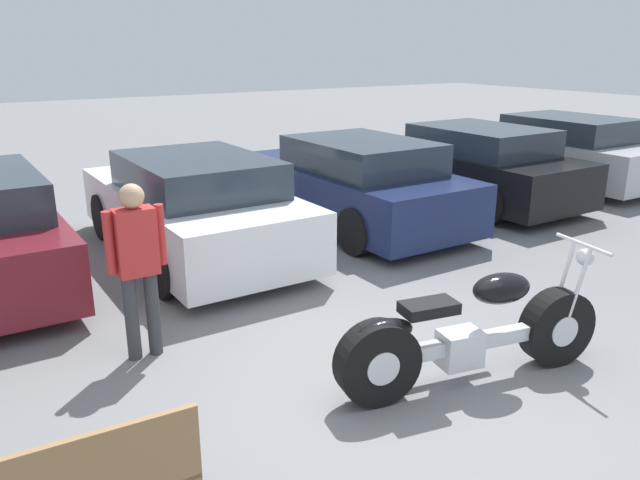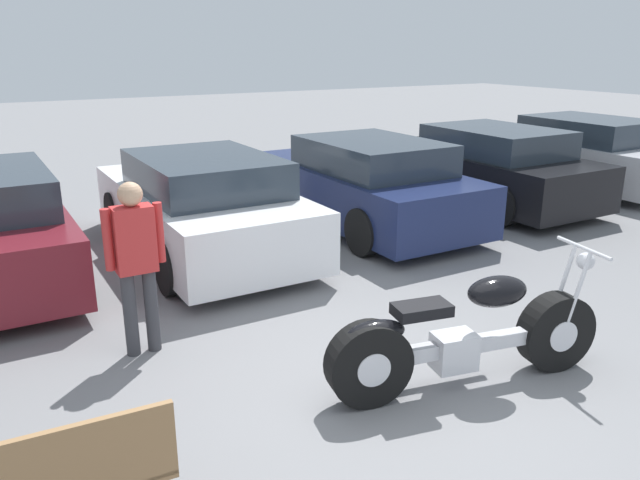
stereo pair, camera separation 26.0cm
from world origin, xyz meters
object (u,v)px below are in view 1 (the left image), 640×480
motorcycle (470,335)px  parked_car_silver (559,151)px  parked_car_white (193,207)px  person_standing (137,258)px  parked_car_navy (353,184)px  parked_car_black (471,165)px

motorcycle → parked_car_silver: bearing=32.9°
parked_car_white → motorcycle: bearing=-81.7°
parked_car_silver → motorcycle: bearing=-147.1°
parked_car_white → person_standing: size_ratio=2.65×
parked_car_navy → parked_car_white: bearing=-179.3°
parked_car_white → parked_car_navy: (2.60, 0.03, 0.00)m
motorcycle → parked_car_black: bearing=44.3°
parked_car_black → person_standing: (-6.67, -2.59, 0.29)m
parked_car_black → parked_car_white: bearing=-178.6°
parked_car_silver → person_standing: person_standing is taller
motorcycle → parked_car_navy: bearing=65.8°
parked_car_white → parked_car_navy: bearing=0.7°
motorcycle → parked_car_navy: parked_car_navy is taller
parked_car_silver → parked_car_navy: bearing=-177.2°
parked_car_navy → parked_car_black: same height
motorcycle → parked_car_silver: 8.55m
parked_car_black → motorcycle: bearing=-135.7°
motorcycle → person_standing: 2.86m
parked_car_white → person_standing: 2.88m
motorcycle → parked_car_white: 4.40m
motorcycle → parked_car_silver: (7.18, 4.64, 0.22)m
parked_car_navy → parked_car_silver: bearing=2.8°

